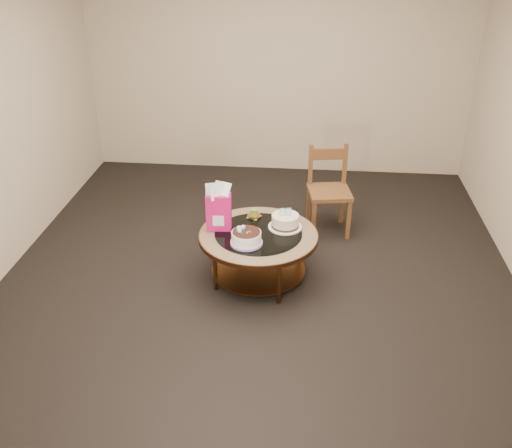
# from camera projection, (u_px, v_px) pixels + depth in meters

# --- Properties ---
(ground) EXTENTS (5.00, 5.00, 0.00)m
(ground) POSITION_uv_depth(u_px,v_px,m) (258.00, 278.00, 5.03)
(ground) COLOR black
(ground) RESTS_ON ground
(room_walls) EXTENTS (4.52, 5.02, 2.61)m
(room_walls) POSITION_uv_depth(u_px,v_px,m) (259.00, 108.00, 4.29)
(room_walls) COLOR #BBAB8D
(room_walls) RESTS_ON ground
(coffee_table) EXTENTS (1.02, 1.02, 0.46)m
(coffee_table) POSITION_uv_depth(u_px,v_px,m) (258.00, 241.00, 4.85)
(coffee_table) COLOR #573319
(coffee_table) RESTS_ON ground
(decorated_cake) EXTENTS (0.26, 0.26, 0.15)m
(decorated_cake) POSITION_uv_depth(u_px,v_px,m) (246.00, 238.00, 4.63)
(decorated_cake) COLOR #BA94D2
(decorated_cake) RESTS_ON coffee_table
(cream_cake) EXTENTS (0.29, 0.29, 0.18)m
(cream_cake) POSITION_uv_depth(u_px,v_px,m) (285.00, 221.00, 4.87)
(cream_cake) COLOR white
(cream_cake) RESTS_ON coffee_table
(gift_bag) EXTENTS (0.22, 0.16, 0.42)m
(gift_bag) POSITION_uv_depth(u_px,v_px,m) (219.00, 207.00, 4.78)
(gift_bag) COLOR #D9145D
(gift_bag) RESTS_ON coffee_table
(pillar_candle) EXTENTS (0.13, 0.13, 0.09)m
(pillar_candle) POSITION_uv_depth(u_px,v_px,m) (254.00, 214.00, 5.05)
(pillar_candle) COLOR #E5C55E
(pillar_candle) RESTS_ON coffee_table
(dining_chair) EXTENTS (0.46, 0.46, 0.87)m
(dining_chair) POSITION_uv_depth(u_px,v_px,m) (329.00, 190.00, 5.61)
(dining_chair) COLOR brown
(dining_chair) RESTS_ON ground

